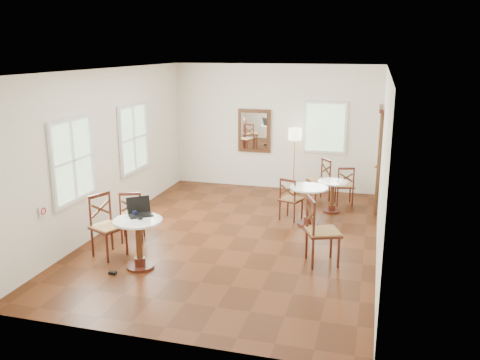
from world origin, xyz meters
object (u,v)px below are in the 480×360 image
(mouse, at_px, (140,219))
(power_adapter, at_px, (113,273))
(navy_mug, at_px, (135,213))
(cafe_table_near, at_px, (139,238))
(chair_mid_a, at_px, (291,199))
(chair_back_b, at_px, (320,180))
(laptop, at_px, (140,210))
(chair_mid_b, at_px, (321,231))
(water_glass, at_px, (126,214))
(chair_near_a, at_px, (132,216))
(floor_lamp, at_px, (295,139))
(cafe_table_mid, at_px, (308,201))
(chair_back_a, at_px, (345,185))
(chair_near_b, at_px, (107,226))
(cafe_table_back, at_px, (332,193))

(mouse, relative_size, power_adapter, 0.80)
(navy_mug, relative_size, power_adapter, 0.87)
(cafe_table_near, xyz_separation_m, chair_mid_a, (1.90, 2.90, -0.06))
(chair_back_b, relative_size, navy_mug, 9.47)
(cafe_table_near, bearing_deg, laptop, 109.23)
(chair_mid_b, height_order, chair_back_b, chair_mid_b)
(chair_mid_b, height_order, water_glass, chair_mid_b)
(cafe_table_near, height_order, navy_mug, navy_mug)
(chair_near_a, bearing_deg, chair_back_b, -151.27)
(chair_mid_b, height_order, navy_mug, chair_mid_b)
(chair_near_a, xyz_separation_m, chair_mid_b, (3.36, -0.13, 0.08))
(water_glass, bearing_deg, floor_lamp, 68.82)
(cafe_table_mid, xyz_separation_m, chair_back_b, (0.02, 1.73, -0.01))
(water_glass, bearing_deg, chair_back_b, 60.01)
(cafe_table_mid, distance_m, floor_lamp, 2.40)
(chair_back_a, height_order, laptop, laptop)
(chair_back_b, bearing_deg, chair_back_a, 33.46)
(cafe_table_mid, distance_m, laptop, 3.43)
(laptop, distance_m, mouse, 0.26)
(chair_back_a, distance_m, mouse, 5.09)
(chair_mid_a, relative_size, power_adapter, 7.62)
(mouse, bearing_deg, laptop, 117.25)
(chair_near_b, relative_size, mouse, 11.46)
(cafe_table_back, bearing_deg, water_glass, -128.84)
(cafe_table_near, distance_m, chair_mid_b, 2.86)
(cafe_table_near, xyz_separation_m, chair_back_a, (2.87, 4.23, -0.06))
(cafe_table_back, xyz_separation_m, power_adapter, (-2.96, -3.95, -0.39))
(floor_lamp, relative_size, mouse, 17.05)
(chair_mid_b, height_order, mouse, chair_mid_b)
(laptop, xyz_separation_m, mouse, (0.12, -0.23, -0.05))
(cafe_table_back, bearing_deg, mouse, -125.99)
(chair_mid_a, xyz_separation_m, mouse, (-1.86, -2.89, 0.38))
(floor_lamp, bearing_deg, cafe_table_near, -108.69)
(cafe_table_mid, relative_size, chair_back_a, 0.88)
(chair_near_b, bearing_deg, mouse, -88.64)
(floor_lamp, bearing_deg, mouse, -108.38)
(cafe_table_near, distance_m, laptop, 0.45)
(cafe_table_back, height_order, navy_mug, navy_mug)
(chair_back_b, relative_size, power_adapter, 8.24)
(chair_mid_a, distance_m, navy_mug, 3.43)
(chair_mid_b, distance_m, water_glass, 3.07)
(cafe_table_near, distance_m, chair_back_a, 5.11)
(cafe_table_back, height_order, laptop, laptop)
(chair_near_a, xyz_separation_m, chair_back_a, (3.51, 3.18, -0.03))
(chair_back_a, xyz_separation_m, navy_mug, (-2.99, -4.07, 0.41))
(water_glass, xyz_separation_m, power_adapter, (-0.08, -0.39, -0.83))
(chair_near_b, xyz_separation_m, chair_mid_a, (2.62, 2.58, -0.09))
(navy_mug, bearing_deg, chair_near_a, 120.42)
(chair_near_a, height_order, laptop, laptop)
(cafe_table_near, height_order, chair_near_a, chair_near_a)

